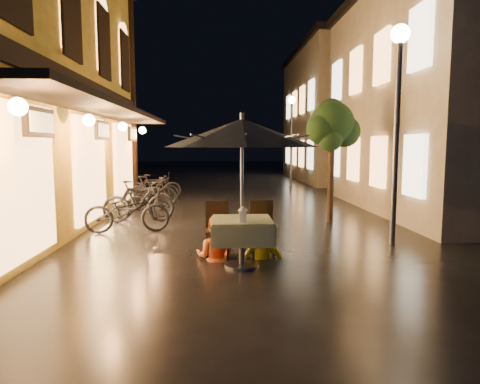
{
  "coord_description": "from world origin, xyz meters",
  "views": [
    {
      "loc": [
        -0.44,
        -6.18,
        1.97
      ],
      "look_at": [
        -0.07,
        1.19,
        1.15
      ],
      "focal_mm": 32.0,
      "sensor_mm": 36.0,
      "label": 1
    }
  ],
  "objects": [
    {
      "name": "bicycle_2",
      "position": [
        -2.48,
        5.3,
        0.41
      ],
      "size": [
        1.67,
        1.0,
        0.83
      ],
      "primitive_type": "imported",
      "rotation": [
        0.0,
        0.0,
        1.88
      ],
      "color": "black",
      "rests_on": "ground"
    },
    {
      "name": "streetlamp_far",
      "position": [
        3.0,
        14.0,
        2.92
      ],
      "size": [
        0.36,
        0.36,
        4.23
      ],
      "color": "#59595E",
      "rests_on": "ground"
    },
    {
      "name": "cafe_table",
      "position": [
        -0.07,
        0.59,
        0.59
      ],
      "size": [
        0.99,
        0.99,
        0.78
      ],
      "color": "#59595E",
      "rests_on": "ground"
    },
    {
      "name": "east_building_far",
      "position": [
        7.49,
        18.0,
        3.66
      ],
      "size": [
        7.3,
        10.3,
        7.3
      ],
      "color": "#B0A68B",
      "rests_on": "ground"
    },
    {
      "name": "cafe_chair_right",
      "position": [
        0.33,
        1.33,
        0.54
      ],
      "size": [
        0.42,
        0.42,
        0.97
      ],
      "color": "black",
      "rests_on": "ground"
    },
    {
      "name": "bicycle_0",
      "position": [
        -2.49,
        3.4,
        0.49
      ],
      "size": [
        1.94,
        0.92,
        0.98
      ],
      "primitive_type": "imported",
      "rotation": [
        0.0,
        0.0,
        1.72
      ],
      "color": "black",
      "rests_on": "ground"
    },
    {
      "name": "bicycle_3",
      "position": [
        -2.57,
        7.12,
        0.51
      ],
      "size": [
        1.74,
        1.01,
        1.01
      ],
      "primitive_type": "imported",
      "rotation": [
        0.0,
        0.0,
        1.91
      ],
      "color": "black",
      "rests_on": "ground"
    },
    {
      "name": "bicycle_5",
      "position": [
        -2.59,
        8.22,
        0.49
      ],
      "size": [
        1.69,
        0.75,
        0.98
      ],
      "primitive_type": "imported",
      "rotation": [
        0.0,
        0.0,
        1.75
      ],
      "color": "black",
      "rests_on": "ground"
    },
    {
      "name": "street_tree",
      "position": [
        2.41,
        4.51,
        2.42
      ],
      "size": [
        1.43,
        1.2,
        3.15
      ],
      "color": "black",
      "rests_on": "ground"
    },
    {
      "name": "person_orange",
      "position": [
        -0.51,
        1.09,
        0.73
      ],
      "size": [
        0.84,
        0.73,
        1.47
      ],
      "primitive_type": "imported",
      "rotation": [
        0.0,
        0.0,
        2.86
      ],
      "color": "orange",
      "rests_on": "ground"
    },
    {
      "name": "patio_umbrella",
      "position": [
        -0.07,
        0.59,
        2.15
      ],
      "size": [
        2.44,
        2.44,
        2.46
      ],
      "color": "#59595E",
      "rests_on": "ground"
    },
    {
      "name": "person_yellow",
      "position": [
        0.32,
        1.13,
        0.71
      ],
      "size": [
        0.94,
        0.56,
        1.42
      ],
      "primitive_type": "imported",
      "rotation": [
        0.0,
        0.0,
        3.11
      ],
      "color": "yellow",
      "rests_on": "ground"
    },
    {
      "name": "streetlamp_near",
      "position": [
        3.0,
        2.0,
        2.92
      ],
      "size": [
        0.36,
        0.36,
        4.23
      ],
      "color": "#59595E",
      "rests_on": "ground"
    },
    {
      "name": "cafe_chair_left",
      "position": [
        -0.47,
        1.33,
        0.54
      ],
      "size": [
        0.42,
        0.42,
        0.97
      ],
      "color": "black",
      "rests_on": "ground"
    },
    {
      "name": "ground",
      "position": [
        0.0,
        0.0,
        0.0
      ],
      "size": [
        90.0,
        90.0,
        0.0
      ],
      "primitive_type": "plane",
      "color": "black",
      "rests_on": "ground"
    },
    {
      "name": "bicycle_6",
      "position": [
        -2.74,
        9.32,
        0.49
      ],
      "size": [
        1.93,
        0.86,
        0.98
      ],
      "primitive_type": "imported",
      "rotation": [
        0.0,
        0.0,
        1.69
      ],
      "color": "black",
      "rests_on": "ground"
    },
    {
      "name": "bicycle_4",
      "position": [
        -2.64,
        7.02,
        0.4
      ],
      "size": [
        1.6,
        0.85,
        0.8
      ],
      "primitive_type": "imported",
      "rotation": [
        0.0,
        0.0,
        1.35
      ],
      "color": "black",
      "rests_on": "ground"
    },
    {
      "name": "table_lantern",
      "position": [
        -0.07,
        0.32,
        0.92
      ],
      "size": [
        0.16,
        0.16,
        0.25
      ],
      "color": "white",
      "rests_on": "cafe_table"
    },
    {
      "name": "bicycle_1",
      "position": [
        -2.48,
        4.72,
        0.53
      ],
      "size": [
        1.83,
        0.77,
        1.07
      ],
      "primitive_type": "imported",
      "rotation": [
        0.0,
        0.0,
        1.72
      ],
      "color": "black",
      "rests_on": "ground"
    }
  ]
}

